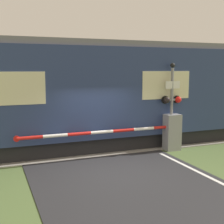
{
  "coord_description": "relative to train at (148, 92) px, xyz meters",
  "views": [
    {
      "loc": [
        -3.46,
        -8.73,
        3.13
      ],
      "look_at": [
        0.77,
        1.96,
        1.53
      ],
      "focal_mm": 50.0,
      "sensor_mm": 36.0,
      "label": 1
    }
  ],
  "objects": [
    {
      "name": "track_bed",
      "position": [
        -2.86,
        0.0,
        -2.1
      ],
      "size": [
        36.0,
        3.2,
        0.13
      ],
      "color": "gray",
      "rests_on": "ground_plane"
    },
    {
      "name": "train",
      "position": [
        0.0,
        0.0,
        0.0
      ],
      "size": [
        20.39,
        2.91,
        4.15
      ],
      "color": "black",
      "rests_on": "ground_plane"
    },
    {
      "name": "crossing_barrier",
      "position": [
        -0.29,
        -1.68,
        -1.39
      ],
      "size": [
        6.15,
        0.44,
        1.39
      ],
      "color": "gray",
      "rests_on": "ground_plane"
    },
    {
      "name": "ground_plane",
      "position": [
        -2.86,
        -3.04,
        -2.12
      ],
      "size": [
        80.0,
        80.0,
        0.0
      ],
      "primitive_type": "plane",
      "color": "#4C6033"
    },
    {
      "name": "signal_post",
      "position": [
        0.13,
        -1.66,
        -0.22
      ],
      "size": [
        0.81,
        0.26,
        3.34
      ],
      "color": "gray",
      "rests_on": "ground_plane"
    }
  ]
}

